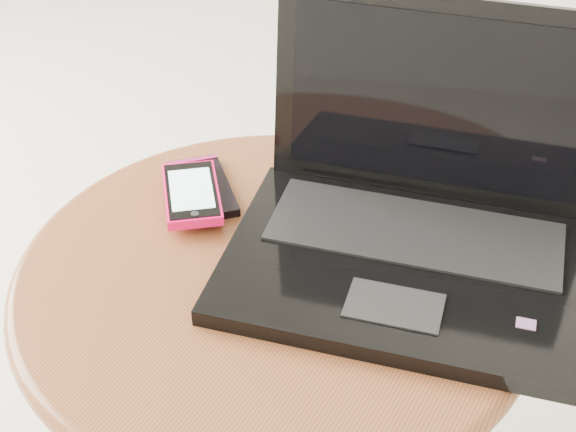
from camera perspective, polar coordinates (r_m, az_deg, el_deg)
The scene contains 4 objects.
table at distance 1.04m, azimuth -0.91°, elevation -7.82°, with size 0.59×0.59×0.47m.
laptop at distance 0.97m, azimuth 8.43°, elevation -0.20°, with size 0.45×0.39×0.26m.
phone_black at distance 1.09m, azimuth -5.70°, elevation 1.85°, with size 0.14×0.14×0.01m.
phone_pink at distance 1.06m, azimuth -6.40°, elevation 1.48°, with size 0.13×0.14×0.01m.
Camera 1 is at (0.44, -0.53, 1.10)m, focal length 53.72 mm.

